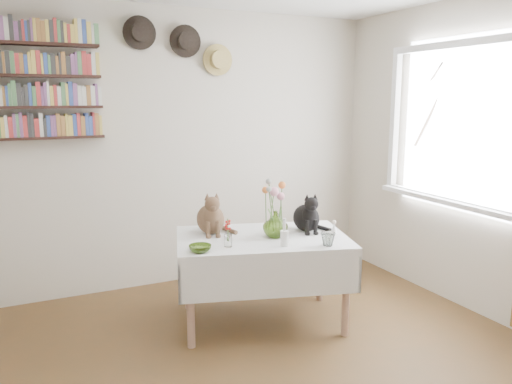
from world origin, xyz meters
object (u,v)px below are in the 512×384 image
tabby_cat (210,211)px  flower_vase (275,224)px  bookshelf_unit (34,81)px  dining_table (262,258)px  black_cat (306,211)px

tabby_cat → flower_vase: size_ratio=1.74×
flower_vase → bookshelf_unit: bookshelf_unit is taller
dining_table → tabby_cat: (-0.32, 0.26, 0.34)m
tabby_cat → bookshelf_unit: 1.71m
tabby_cat → flower_vase: (0.40, -0.31, -0.07)m
black_cat → bookshelf_unit: 2.35m
dining_table → tabby_cat: 0.53m
black_cat → flower_vase: bearing=-156.2°
black_cat → dining_table: bearing=-166.3°
dining_table → flower_vase: (0.08, -0.05, 0.27)m
tabby_cat → black_cat: bearing=-6.9°
black_cat → flower_vase: black_cat is taller
dining_table → flower_vase: flower_vase is taller
tabby_cat → black_cat: tabby_cat is taller
dining_table → black_cat: size_ratio=4.55×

